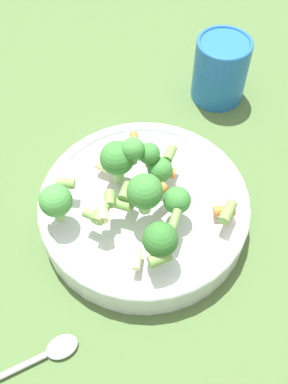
# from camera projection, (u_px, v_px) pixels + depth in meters

# --- Properties ---
(ground_plane) EXTENTS (3.00, 3.00, 0.00)m
(ground_plane) POSITION_uv_depth(u_px,v_px,m) (144.00, 218.00, 0.60)
(ground_plane) COLOR #4C6B38
(bowl) EXTENTS (0.27, 0.27, 0.05)m
(bowl) POSITION_uv_depth(u_px,v_px,m) (144.00, 207.00, 0.58)
(bowl) COLOR silver
(bowl) RESTS_ON ground_plane
(pasta_salad) EXTENTS (0.20, 0.23, 0.07)m
(pasta_salad) POSITION_uv_depth(u_px,v_px,m) (133.00, 189.00, 0.52)
(pasta_salad) COLOR #8CB766
(pasta_salad) RESTS_ON bowl
(cup) EXTENTS (0.08, 0.08, 0.10)m
(cup) POSITION_uv_depth(u_px,v_px,m) (221.00, 69.00, 0.69)
(cup) COLOR #2366B2
(cup) RESTS_ON ground_plane
(spoon) EXTENTS (0.09, 0.17, 0.01)m
(spoon) POSITION_uv_depth(u_px,v_px,m) (30.00, 362.00, 0.48)
(spoon) COLOR silver
(spoon) RESTS_ON ground_plane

